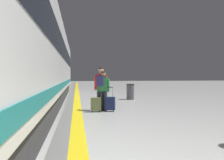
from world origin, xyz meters
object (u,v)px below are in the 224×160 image
high_speed_train (17,43)px  suitcase_near (110,103)px  passenger_mid (103,88)px  passenger_near (101,85)px  suitcase_mid (96,104)px  duffel_bag_far (105,89)px  passenger_far (102,80)px  waste_bin (130,92)px

high_speed_train → suitcase_near: high_speed_train is taller
high_speed_train → suitcase_near: bearing=7.3°
passenger_mid → passenger_near: bearing=139.8°
suitcase_mid → suitcase_near: bearing=3.4°
passenger_near → passenger_mid: (0.09, -0.08, -0.11)m
passenger_mid → suitcase_mid: bearing=-141.2°
duffel_bag_far → suitcase_near: bearing=-96.5°
suitcase_near → passenger_far: 11.93m
passenger_mid → duffel_bag_far: size_ratio=3.55×
passenger_mid → passenger_far: bearing=83.8°
high_speed_train → suitcase_mid: (2.73, 0.39, -2.20)m
passenger_far → duffel_bag_far: 0.94m
passenger_near → duffel_bag_far: bearing=81.7°
suitcase_near → waste_bin: bearing=66.1°
suitcase_near → passenger_mid: size_ratio=0.61×
suitcase_mid → duffel_bag_far: 11.93m
passenger_near → passenger_far: passenger_far is taller
suitcase_mid → duffel_bag_far: suitcase_mid is taller
passenger_near → passenger_far: 11.64m
passenger_mid → duffel_bag_far: (1.58, 11.51, -0.75)m
high_speed_train → passenger_near: bearing=13.7°
passenger_near → duffel_bag_far: size_ratio=3.91×
passenger_near → high_speed_train: bearing=-166.3°
suitcase_mid → waste_bin: size_ratio=0.60×
suitcase_mid → passenger_far: size_ratio=0.32×
high_speed_train → passenger_mid: size_ratio=17.61×
passenger_near → duffel_bag_far: (1.67, 11.43, -0.87)m
high_speed_train → waste_bin: (5.09, 4.51, -2.04)m
passenger_near → suitcase_near: size_ratio=1.80×
high_speed_train → passenger_far: bearing=70.7°
high_speed_train → duffel_bag_far: high_speed_train is taller
passenger_mid → duffel_bag_far: bearing=82.2°
suitcase_near → duffel_bag_far: suitcase_near is taller
duffel_bag_far → waste_bin: size_ratio=0.48×
passenger_far → suitcase_near: bearing=-94.9°
passenger_near → passenger_mid: 0.17m
passenger_mid → waste_bin: size_ratio=1.72×
passenger_near → suitcase_near: passenger_near is taller
high_speed_train → waste_bin: bearing=41.5°
passenger_near → duffel_bag_far: 11.59m
high_speed_train → duffel_bag_far: bearing=69.2°
passenger_near → suitcase_mid: size_ratio=3.15×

